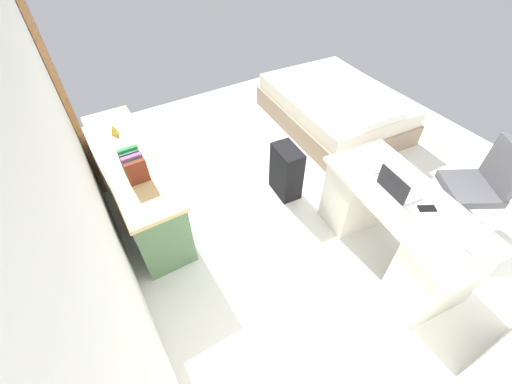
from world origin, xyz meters
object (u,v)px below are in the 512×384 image
object	(u,v)px
laptop	(397,188)
bed	(334,108)
desk	(395,226)
desk_lamp	(475,222)
computer_mouse	(379,170)
figurine_small	(114,130)
office_chair	(474,191)
cell_phone_near_laptop	(427,208)
credenza	(137,184)
suitcase_black	(286,171)

from	to	relation	value
laptop	bed	bearing A→B (deg)	-29.68
desk	desk_lamp	size ratio (longest dim) A/B	4.37
bed	computer_mouse	xyz separation A→B (m)	(-1.61, 0.99, 0.51)
computer_mouse	figurine_small	distance (m)	2.52
office_chair	figurine_small	world-z (taller)	office_chair
figurine_small	laptop	bearing A→B (deg)	-139.33
cell_phone_near_laptop	bed	bearing A→B (deg)	4.03
bed	desk_lamp	size ratio (longest dim) A/B	5.78
credenza	figurine_small	bearing A→B (deg)	0.22
credenza	desk_lamp	bearing A→B (deg)	-142.58
suitcase_black	desk_lamp	bearing A→B (deg)	-165.82
credenza	figurine_small	distance (m)	0.58
office_chair	credenza	distance (m)	3.27
desk	figurine_small	distance (m)	2.79
suitcase_black	cell_phone_near_laptop	bearing A→B (deg)	-159.36
suitcase_black	laptop	size ratio (longest dim) A/B	1.77
desk	desk_lamp	world-z (taller)	desk_lamp
desk	cell_phone_near_laptop	size ratio (longest dim) A/B	11.09
desk	computer_mouse	size ratio (longest dim) A/B	15.08
suitcase_black	computer_mouse	world-z (taller)	computer_mouse
cell_phone_near_laptop	figurine_small	world-z (taller)	figurine_small
office_chair	bed	bearing A→B (deg)	-2.10
bed	computer_mouse	distance (m)	1.95
office_chair	desk_lamp	distance (m)	1.24
figurine_small	desk_lamp	bearing A→B (deg)	-147.02
suitcase_black	bed	bearing A→B (deg)	-54.70
bed	desk_lamp	xyz separation A→B (m)	(-2.47, 1.09, 0.76)
credenza	bed	size ratio (longest dim) A/B	0.90
computer_mouse	figurine_small	world-z (taller)	figurine_small
laptop	computer_mouse	bearing A→B (deg)	-15.79
bed	cell_phone_near_laptop	bearing A→B (deg)	154.91
cell_phone_near_laptop	figurine_small	xyz separation A→B (m)	(2.27, 1.80, 0.04)
suitcase_black	desk	bearing A→B (deg)	-159.04
office_chair	cell_phone_near_laptop	world-z (taller)	office_chair
desk_lamp	figurine_small	distance (m)	3.13
credenza	laptop	world-z (taller)	laptop
suitcase_black	office_chair	bearing A→B (deg)	-129.70
laptop	desk_lamp	distance (m)	0.64
desk	desk_lamp	xyz separation A→B (m)	(-0.51, 0.06, 0.61)
office_chair	computer_mouse	world-z (taller)	office_chair
computer_mouse	credenza	bearing A→B (deg)	59.67
laptop	figurine_small	distance (m)	2.66
computer_mouse	office_chair	bearing A→B (deg)	-109.92
cell_phone_near_laptop	desk_lamp	bearing A→B (deg)	-166.98
desk	credenza	size ratio (longest dim) A/B	0.84
laptop	computer_mouse	distance (m)	0.27
credenza	desk_lamp	distance (m)	2.87
suitcase_black	computer_mouse	xyz separation A→B (m)	(-0.82, -0.37, 0.46)
cell_phone_near_laptop	laptop	bearing A→B (deg)	44.28
bed	computer_mouse	bearing A→B (deg)	148.40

